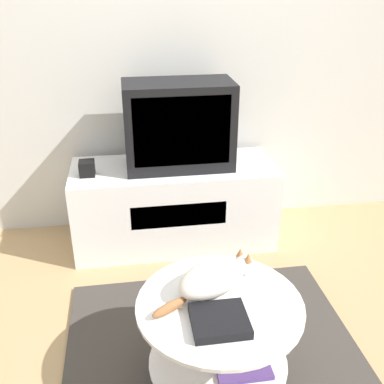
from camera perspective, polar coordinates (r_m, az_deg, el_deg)
ground_plane at (r=2.24m, az=3.73°, el=-23.19°), size 12.00×12.00×0.00m
wall_back at (r=3.07m, az=-2.17°, el=18.78°), size 8.00×0.05×2.60m
rug at (r=2.23m, az=3.74°, el=-23.02°), size 1.44×1.59×0.02m
tv_stand at (r=3.04m, az=-2.27°, el=-1.57°), size 1.33×0.52×0.56m
tv at (r=2.84m, az=-1.71°, el=8.47°), size 0.68×0.35×0.55m
speaker at (r=2.84m, az=-13.19°, el=2.95°), size 0.09×0.09×0.09m
coffee_table at (r=2.00m, az=3.51°, el=-17.48°), size 0.69×0.69×0.46m
dvd_box at (r=1.79m, az=3.51°, el=-15.98°), size 0.22×0.20×0.04m
cat at (r=1.93m, az=2.79°, el=-10.81°), size 0.48×0.34×0.13m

